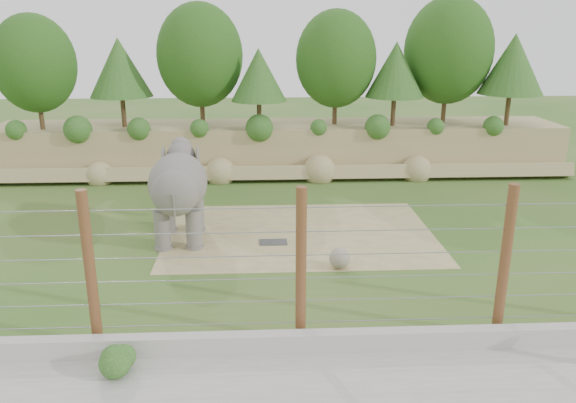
{
  "coord_description": "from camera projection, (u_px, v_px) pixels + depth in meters",
  "views": [
    {
      "loc": [
        -0.91,
        -16.86,
        7.55
      ],
      "look_at": [
        0.0,
        2.0,
        1.6
      ],
      "focal_mm": 35.0,
      "sensor_mm": 36.0,
      "label": 1
    }
  ],
  "objects": [
    {
      "name": "retaining_wall",
      "position": [
        302.0,
        342.0,
        13.53
      ],
      "size": [
        26.0,
        0.35,
        0.5
      ],
      "primitive_type": "cube",
      "color": "#9E9B92",
      "rests_on": "ground"
    },
    {
      "name": "dirt_patch",
      "position": [
        300.0,
        233.0,
        21.25
      ],
      "size": [
        10.0,
        7.0,
        0.02
      ],
      "primitive_type": "cube",
      "color": "#968757",
      "rests_on": "ground"
    },
    {
      "name": "walkway_shrub",
      "position": [
        116.0,
        360.0,
        12.53
      ],
      "size": [
        0.76,
        0.76,
        0.76
      ],
      "primitive_type": "sphere",
      "color": "#1B5118",
      "rests_on": "walkway"
    },
    {
      "name": "drain_grate",
      "position": [
        273.0,
        242.0,
        20.32
      ],
      "size": [
        1.0,
        0.6,
        0.03
      ],
      "primitive_type": "cube",
      "color": "#262628",
      "rests_on": "dirt_patch"
    },
    {
      "name": "back_embankment",
      "position": [
        289.0,
        97.0,
        29.28
      ],
      "size": [
        30.0,
        5.52,
        8.77
      ],
      "color": "tan",
      "rests_on": "ground"
    },
    {
      "name": "ground",
      "position": [
        291.0,
        266.0,
        18.37
      ],
      "size": [
        90.0,
        90.0,
        0.0
      ],
      "primitive_type": "plane",
      "color": "#31611D",
      "rests_on": "ground"
    },
    {
      "name": "elephant",
      "position": [
        179.0,
        196.0,
        20.15
      ],
      "size": [
        1.99,
        4.24,
        3.37
      ],
      "primitive_type": null,
      "rotation": [
        0.0,
        0.0,
        0.05
      ],
      "color": "#635D57",
      "rests_on": "ground"
    },
    {
      "name": "barrier_fence",
      "position": [
        301.0,
        267.0,
        13.48
      ],
      "size": [
        20.26,
        0.26,
        4.0
      ],
      "color": "brown",
      "rests_on": "ground"
    },
    {
      "name": "stone_ball",
      "position": [
        340.0,
        258.0,
        18.09
      ],
      "size": [
        0.68,
        0.68,
        0.68
      ],
      "primitive_type": "sphere",
      "color": "slate",
      "rests_on": "dirt_patch"
    }
  ]
}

